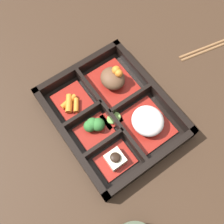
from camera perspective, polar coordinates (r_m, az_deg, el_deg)
The scene contains 10 objects.
ground_plane at distance 0.60m, azimuth 0.00°, elevation -0.95°, with size 3.00×3.00×0.00m, color #382619.
bento_base at distance 0.59m, azimuth 0.00°, elevation -0.77°, with size 0.29×0.24×0.01m.
bento_rim at distance 0.58m, azimuth -0.20°, elevation -0.42°, with size 0.29×0.24×0.04m.
bowl_stew at distance 0.61m, azimuth 0.22°, elevation 7.15°, with size 0.11×0.09×0.05m.
bowl_rice at distance 0.57m, azimuth 7.74°, elevation -2.09°, with size 0.11×0.09×0.04m.
bowl_carrots at distance 0.60m, azimuth -8.78°, elevation 2.16°, with size 0.08×0.08×0.02m.
bowl_greens at distance 0.56m, azimuth -3.91°, elevation -3.22°, with size 0.06×0.08×0.03m.
bowl_tofu at distance 0.55m, azimuth 0.71°, elevation -10.29°, with size 0.06×0.08×0.03m.
bowl_pickles at distance 0.58m, azimuth 0.03°, elevation -1.48°, with size 0.04×0.04×0.01m.
chopsticks at distance 0.75m, azimuth 21.91°, elevation 13.55°, with size 0.06×0.21×0.01m.
Camera 1 is at (0.18, -0.13, 0.55)m, focal length 42.00 mm.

